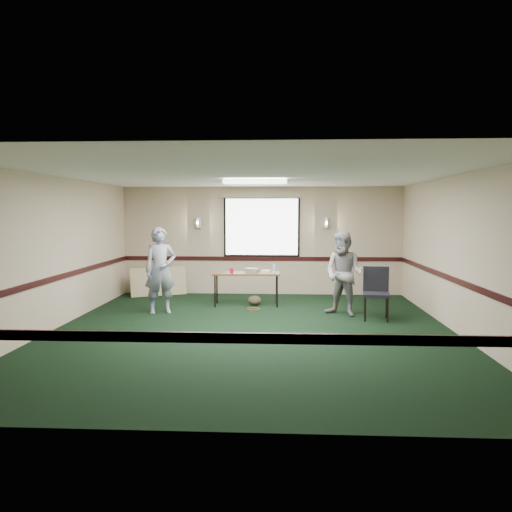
{
  "coord_description": "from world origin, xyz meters",
  "views": [
    {
      "loc": [
        0.52,
        -8.5,
        2.06
      ],
      "look_at": [
        0.0,
        1.3,
        1.2
      ],
      "focal_mm": 35.0,
      "sensor_mm": 36.0,
      "label": 1
    }
  ],
  "objects_px": {
    "projector": "(252,270)",
    "person_left": "(160,270)",
    "person_right": "(344,274)",
    "folding_table": "(246,275)",
    "conference_chair": "(376,289)"
  },
  "relations": [
    {
      "from": "person_left",
      "to": "person_right",
      "type": "distance_m",
      "value": 3.72
    },
    {
      "from": "folding_table",
      "to": "projector",
      "type": "relative_size",
      "value": 5.46
    },
    {
      "from": "conference_chair",
      "to": "person_right",
      "type": "distance_m",
      "value": 0.71
    },
    {
      "from": "folding_table",
      "to": "projector",
      "type": "distance_m",
      "value": 0.17
    },
    {
      "from": "projector",
      "to": "conference_chair",
      "type": "xyz_separation_m",
      "value": [
        2.48,
        -1.31,
        -0.19
      ]
    },
    {
      "from": "person_left",
      "to": "projector",
      "type": "bearing_deg",
      "value": 4.61
    },
    {
      "from": "folding_table",
      "to": "person_left",
      "type": "bearing_deg",
      "value": -154.01
    },
    {
      "from": "projector",
      "to": "person_left",
      "type": "relative_size",
      "value": 0.16
    },
    {
      "from": "folding_table",
      "to": "conference_chair",
      "type": "height_order",
      "value": "conference_chair"
    },
    {
      "from": "projector",
      "to": "person_left",
      "type": "xyz_separation_m",
      "value": [
        -1.82,
        -0.95,
        0.1
      ]
    },
    {
      "from": "projector",
      "to": "person_left",
      "type": "height_order",
      "value": "person_left"
    },
    {
      "from": "person_left",
      "to": "person_right",
      "type": "bearing_deg",
      "value": -23.75
    },
    {
      "from": "person_right",
      "to": "conference_chair",
      "type": "bearing_deg",
      "value": 6.32
    },
    {
      "from": "folding_table",
      "to": "projector",
      "type": "bearing_deg",
      "value": 13.67
    },
    {
      "from": "person_right",
      "to": "folding_table",
      "type": "bearing_deg",
      "value": -171.89
    }
  ]
}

